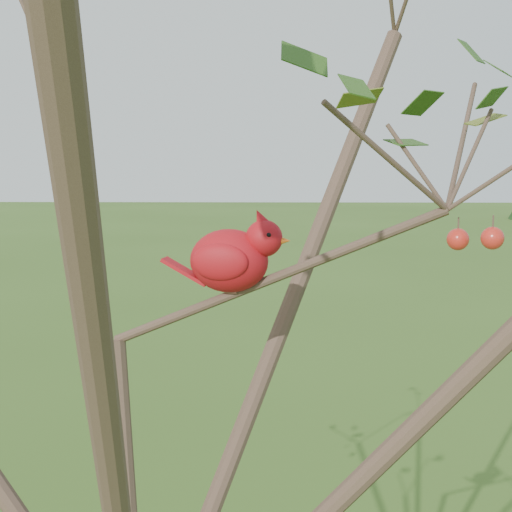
{
  "coord_description": "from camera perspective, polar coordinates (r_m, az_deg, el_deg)",
  "views": [
    {
      "loc": [
        0.24,
        -1.2,
        2.28
      ],
      "look_at": [
        0.21,
        0.07,
        2.11
      ],
      "focal_mm": 50.0,
      "sensor_mm": 36.0,
      "label": 1
    }
  ],
  "objects": [
    {
      "name": "cardinal",
      "position": [
        1.3,
        -1.81,
        -0.12
      ],
      "size": [
        0.24,
        0.14,
        0.17
      ],
      "rotation": [
        0.0,
        0.0,
        -0.18
      ],
      "color": "red",
      "rests_on": "ground"
    },
    {
      "name": "distant_trees",
      "position": [
        24.98,
        5.55,
        5.62
      ],
      "size": [
        40.87,
        11.56,
        3.44
      ],
      "color": "#3C2A20",
      "rests_on": "ground"
    },
    {
      "name": "crabapple_tree",
      "position": [
        1.21,
        -9.11,
        -0.26
      ],
      "size": [
        2.35,
        2.05,
        2.95
      ],
      "color": "#3C2A20",
      "rests_on": "ground"
    }
  ]
}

